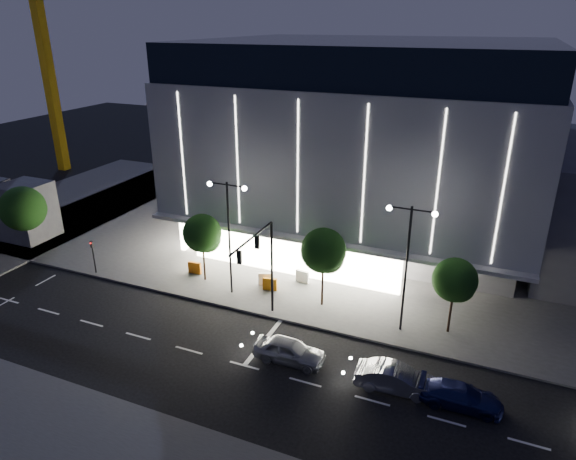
{
  "coord_description": "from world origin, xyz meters",
  "views": [
    {
      "loc": [
        14.6,
        -24.24,
        19.63
      ],
      "look_at": [
        0.67,
        8.45,
        5.0
      ],
      "focal_mm": 32.0,
      "sensor_mm": 36.0,
      "label": 1
    }
  ],
  "objects_px": {
    "tower_crane": "(44,12)",
    "barrier_d": "(302,276)",
    "ped_signal_far": "(93,253)",
    "car_third": "(461,396)",
    "tree_left": "(203,235)",
    "barrier_c": "(270,284)",
    "tree_mid": "(324,253)",
    "street_lamp_west": "(229,222)",
    "car_second": "(396,379)",
    "street_lamp_east": "(408,251)",
    "traffic_mast": "(262,257)",
    "tree_right": "(455,282)",
    "barrier_b": "(265,279)",
    "car_lead": "(289,351)",
    "barrier_a": "(195,268)"
  },
  "relations": [
    {
      "from": "ped_signal_far",
      "to": "car_third",
      "type": "xyz_separation_m",
      "value": [
        29.5,
        -4.49,
        -1.24
      ]
    },
    {
      "from": "street_lamp_west",
      "to": "ped_signal_far",
      "type": "distance_m",
      "value": 12.76
    },
    {
      "from": "car_lead",
      "to": "car_third",
      "type": "bearing_deg",
      "value": -91.54
    },
    {
      "from": "tower_crane",
      "to": "tree_mid",
      "type": "height_order",
      "value": "tower_crane"
    },
    {
      "from": "traffic_mast",
      "to": "car_third",
      "type": "relative_size",
      "value": 1.58
    },
    {
      "from": "street_lamp_east",
      "to": "tower_crane",
      "type": "xyz_separation_m",
      "value": [
        -50.92,
        22.0,
        14.55
      ]
    },
    {
      "from": "street_lamp_east",
      "to": "barrier_c",
      "type": "xyz_separation_m",
      "value": [
        -10.44,
        1.48,
        -5.31
      ]
    },
    {
      "from": "barrier_a",
      "to": "barrier_b",
      "type": "height_order",
      "value": "same"
    },
    {
      "from": "tree_right",
      "to": "street_lamp_west",
      "type": "bearing_deg",
      "value": -176.36
    },
    {
      "from": "ped_signal_far",
      "to": "tree_left",
      "type": "bearing_deg",
      "value": 15.61
    },
    {
      "from": "street_lamp_west",
      "to": "car_lead",
      "type": "height_order",
      "value": "street_lamp_west"
    },
    {
      "from": "tree_right",
      "to": "tree_mid",
      "type": "bearing_deg",
      "value": 180.0
    },
    {
      "from": "street_lamp_west",
      "to": "tower_crane",
      "type": "relative_size",
      "value": 0.28
    },
    {
      "from": "street_lamp_east",
      "to": "tower_crane",
      "type": "height_order",
      "value": "tower_crane"
    },
    {
      "from": "barrier_a",
      "to": "barrier_d",
      "type": "relative_size",
      "value": 1.0
    },
    {
      "from": "traffic_mast",
      "to": "street_lamp_west",
      "type": "relative_size",
      "value": 0.79
    },
    {
      "from": "barrier_d",
      "to": "car_second",
      "type": "bearing_deg",
      "value": -38.5
    },
    {
      "from": "street_lamp_west",
      "to": "street_lamp_east",
      "type": "xyz_separation_m",
      "value": [
        13.0,
        0.0,
        0.0
      ]
    },
    {
      "from": "car_lead",
      "to": "barrier_c",
      "type": "bearing_deg",
      "value": 31.18
    },
    {
      "from": "tower_crane",
      "to": "tree_mid",
      "type": "distance_m",
      "value": 52.17
    },
    {
      "from": "barrier_a",
      "to": "barrier_c",
      "type": "relative_size",
      "value": 1.0
    },
    {
      "from": "ped_signal_far",
      "to": "tree_right",
      "type": "bearing_deg",
      "value": 5.14
    },
    {
      "from": "tree_mid",
      "to": "barrier_b",
      "type": "height_order",
      "value": "tree_mid"
    },
    {
      "from": "tower_crane",
      "to": "ped_signal_far",
      "type": "bearing_deg",
      "value": -42.2
    },
    {
      "from": "barrier_d",
      "to": "tree_left",
      "type": "bearing_deg",
      "value": -153.33
    },
    {
      "from": "tree_left",
      "to": "tree_right",
      "type": "xyz_separation_m",
      "value": [
        19.0,
        -0.0,
        -0.15
      ]
    },
    {
      "from": "car_second",
      "to": "barrier_b",
      "type": "distance_m",
      "value": 14.58
    },
    {
      "from": "tree_mid",
      "to": "car_third",
      "type": "distance_m",
      "value": 13.13
    },
    {
      "from": "tree_left",
      "to": "barrier_b",
      "type": "xyz_separation_m",
      "value": [
        4.84,
        1.1,
        -3.38
      ]
    },
    {
      "from": "ped_signal_far",
      "to": "traffic_mast",
      "type": "bearing_deg",
      "value": -4.15
    },
    {
      "from": "barrier_c",
      "to": "tree_left",
      "type": "bearing_deg",
      "value": 175.09
    },
    {
      "from": "traffic_mast",
      "to": "barrier_d",
      "type": "distance_m",
      "value": 7.69
    },
    {
      "from": "ped_signal_far",
      "to": "tree_left",
      "type": "xyz_separation_m",
      "value": [
        9.03,
        2.52,
        2.15
      ]
    },
    {
      "from": "tree_left",
      "to": "street_lamp_west",
      "type": "bearing_deg",
      "value": -18.94
    },
    {
      "from": "ped_signal_far",
      "to": "tree_mid",
      "type": "xyz_separation_m",
      "value": [
        19.03,
        2.52,
        2.45
      ]
    },
    {
      "from": "street_lamp_east",
      "to": "car_third",
      "type": "relative_size",
      "value": 2.01
    },
    {
      "from": "tower_crane",
      "to": "car_second",
      "type": "bearing_deg",
      "value": -28.41
    },
    {
      "from": "tree_left",
      "to": "car_third",
      "type": "relative_size",
      "value": 1.28
    },
    {
      "from": "street_lamp_west",
      "to": "car_second",
      "type": "distance_m",
      "value": 16.06
    },
    {
      "from": "ped_signal_far",
      "to": "barrier_b",
      "type": "xyz_separation_m",
      "value": [
        13.86,
        3.63,
        -1.24
      ]
    },
    {
      "from": "tree_left",
      "to": "car_second",
      "type": "height_order",
      "value": "tree_left"
    },
    {
      "from": "street_lamp_west",
      "to": "tree_left",
      "type": "bearing_deg",
      "value": 161.06
    },
    {
      "from": "barrier_a",
      "to": "barrier_d",
      "type": "bearing_deg",
      "value": 8.79
    },
    {
      "from": "tree_left",
      "to": "tree_mid",
      "type": "bearing_deg",
      "value": 0.0
    },
    {
      "from": "ped_signal_far",
      "to": "car_third",
      "type": "distance_m",
      "value": 29.87
    },
    {
      "from": "ped_signal_far",
      "to": "barrier_a",
      "type": "relative_size",
      "value": 2.73
    },
    {
      "from": "tree_mid",
      "to": "street_lamp_west",
      "type": "bearing_deg",
      "value": -171.74
    },
    {
      "from": "tower_crane",
      "to": "car_lead",
      "type": "distance_m",
      "value": 56.77
    },
    {
      "from": "street_lamp_west",
      "to": "tree_right",
      "type": "bearing_deg",
      "value": 3.64
    },
    {
      "from": "tower_crane",
      "to": "barrier_d",
      "type": "relative_size",
      "value": 29.09
    }
  ]
}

